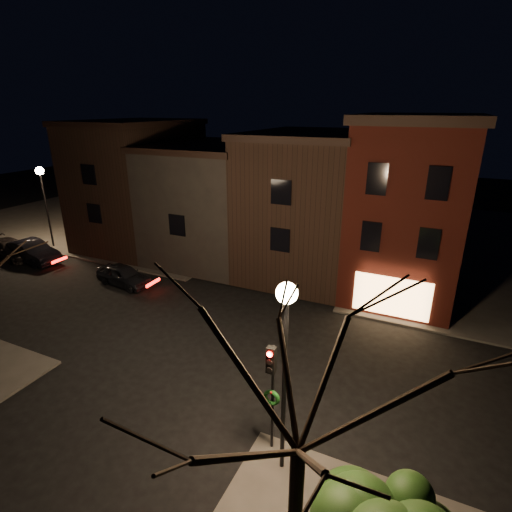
{
  "coord_description": "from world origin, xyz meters",
  "views": [
    {
      "loc": [
        9.53,
        -15.13,
        11.01
      ],
      "look_at": [
        0.77,
        3.69,
        3.2
      ],
      "focal_mm": 28.0,
      "sensor_mm": 36.0,
      "label": 1
    }
  ],
  "objects": [
    {
      "name": "street_lamp_near",
      "position": [
        6.2,
        -6.0,
        5.18
      ],
      "size": [
        0.6,
        0.6,
        6.48
      ],
      "color": "black",
      "rests_on": "sidewalk_near_right"
    },
    {
      "name": "sidewalk_far_left",
      "position": [
        -20.0,
        20.0,
        0.06
      ],
      "size": [
        30.0,
        30.0,
        0.12
      ],
      "primitive_type": "cube",
      "color": "#2D2B28",
      "rests_on": "ground"
    },
    {
      "name": "parked_car_b",
      "position": [
        -17.54,
        3.21,
        0.82
      ],
      "size": [
        5.1,
        2.22,
        1.63
      ],
      "primitive_type": "imported",
      "rotation": [
        0.0,
        0.0,
        1.47
      ],
      "color": "black",
      "rests_on": "ground"
    },
    {
      "name": "ground",
      "position": [
        0.0,
        0.0,
        0.0
      ],
      "size": [
        120.0,
        120.0,
        0.0
      ],
      "primitive_type": "plane",
      "color": "black",
      "rests_on": "ground"
    },
    {
      "name": "row_building_b",
      "position": [
        -5.75,
        10.5,
        4.33
      ],
      "size": [
        7.8,
        10.3,
        8.4
      ],
      "color": "black",
      "rests_on": "ground"
    },
    {
      "name": "corner_building",
      "position": [
        8.0,
        9.47,
        5.4
      ],
      "size": [
        6.5,
        8.5,
        10.5
      ],
      "color": "#3E100B",
      "rests_on": "ground"
    },
    {
      "name": "parked_car_a",
      "position": [
        -8.38,
        2.89,
        0.68
      ],
      "size": [
        4.14,
        2.06,
        1.36
      ],
      "primitive_type": "imported",
      "rotation": [
        0.0,
        0.0,
        1.45
      ],
      "color": "black",
      "rests_on": "ground"
    },
    {
      "name": "bare_tree_right",
      "position": [
        7.5,
        -8.5,
        6.15
      ],
      "size": [
        6.4,
        6.4,
        8.5
      ],
      "color": "black",
      "rests_on": "sidewalk_near_right"
    },
    {
      "name": "row_building_a",
      "position": [
        1.5,
        10.5,
        4.83
      ],
      "size": [
        7.3,
        10.3,
        9.4
      ],
      "color": "black",
      "rests_on": "ground"
    },
    {
      "name": "parked_car_c",
      "position": [
        -19.81,
        3.08,
        0.72
      ],
      "size": [
        5.13,
        2.55,
        1.43
      ],
      "primitive_type": "imported",
      "rotation": [
        0.0,
        0.0,
        1.46
      ],
      "color": "black",
      "rests_on": "ground"
    },
    {
      "name": "traffic_signal",
      "position": [
        5.6,
        -5.51,
        2.81
      ],
      "size": [
        0.58,
        0.38,
        4.05
      ],
      "color": "black",
      "rests_on": "sidewalk_near_right"
    },
    {
      "name": "street_lamp_far",
      "position": [
        -19.0,
        6.2,
        5.18
      ],
      "size": [
        0.6,
        0.6,
        6.48
      ],
      "color": "black",
      "rests_on": "sidewalk_far_left"
    },
    {
      "name": "row_building_c",
      "position": [
        -13.0,
        10.5,
        5.08
      ],
      "size": [
        7.3,
        10.3,
        9.9
      ],
      "color": "black",
      "rests_on": "ground"
    }
  ]
}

